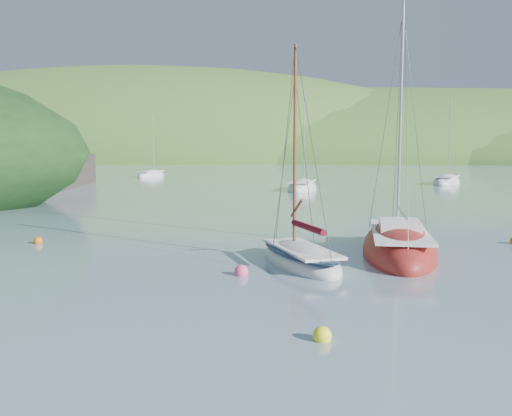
# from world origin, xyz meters

# --- Properties ---
(ground) EXTENTS (700.00, 700.00, 0.00)m
(ground) POSITION_xyz_m (0.00, 0.00, 0.00)
(ground) COLOR gray
(ground) RESTS_ON ground
(shoreline_hills) EXTENTS (690.00, 135.00, 56.00)m
(shoreline_hills) POSITION_xyz_m (-9.66, 172.42, 0.00)
(shoreline_hills) COLOR #3D732B
(shoreline_hills) RESTS_ON ground
(daysailer_white) EXTENTS (4.36, 6.25, 9.04)m
(daysailer_white) POSITION_xyz_m (-0.02, 5.86, 0.21)
(daysailer_white) COLOR white
(daysailer_white) RESTS_ON ground
(sloop_red) EXTENTS (3.48, 8.81, 12.80)m
(sloop_red) POSITION_xyz_m (4.01, 8.27, 0.23)
(sloop_red) COLOR maroon
(sloop_red) RESTS_ON ground
(distant_sloop_a) EXTENTS (3.57, 7.91, 10.91)m
(distant_sloop_a) POSITION_xyz_m (-1.09, 41.83, 0.18)
(distant_sloop_a) COLOR white
(distant_sloop_a) RESTS_ON ground
(distant_sloop_b) EXTENTS (5.44, 8.12, 10.94)m
(distant_sloop_b) POSITION_xyz_m (15.46, 52.95, 0.18)
(distant_sloop_b) COLOR white
(distant_sloop_b) RESTS_ON ground
(distant_sloop_c) EXTENTS (3.68, 6.86, 9.29)m
(distant_sloop_c) POSITION_xyz_m (-23.47, 63.90, 0.17)
(distant_sloop_c) COLOR white
(distant_sloop_c) RESTS_ON ground
(mooring_buoys) EXTENTS (22.55, 14.69, 0.50)m
(mooring_buoys) POSITION_xyz_m (0.25, 5.39, 0.12)
(mooring_buoys) COLOR #FFF81D
(mooring_buoys) RESTS_ON ground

